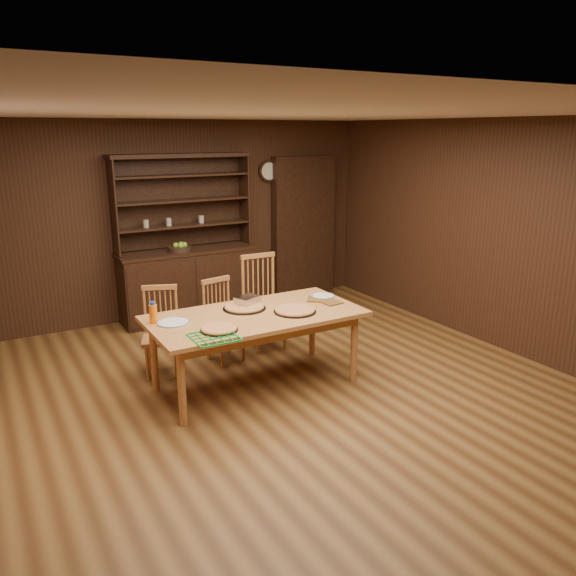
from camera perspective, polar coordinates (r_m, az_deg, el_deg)
floor at (r=5.48m, az=0.34°, el=-10.89°), size 6.00×6.00×0.00m
room_shell at (r=4.98m, az=0.37°, el=5.56°), size 6.00×6.00×6.00m
china_hutch at (r=7.64m, az=-10.15°, el=1.36°), size 1.84×0.52×2.17m
doorway at (r=8.49m, az=1.54°, el=6.16°), size 1.00×0.18×2.10m
wall_clock at (r=8.16m, az=-1.99°, el=11.79°), size 0.30×0.05×0.30m
dining_table at (r=5.45m, az=-3.33°, el=-3.36°), size 2.05×1.03×0.75m
chair_left at (r=5.97m, az=-12.76°, el=-3.96°), size 0.48×0.47×0.92m
chair_center at (r=6.19m, az=-6.79°, el=-3.00°), size 0.44×0.42×0.91m
chair_right at (r=6.51m, az=-2.66°, el=-1.06°), size 0.46×0.44×1.09m
pizza_left at (r=5.00m, az=-7.02°, el=-4.14°), size 0.34×0.34×0.04m
pizza_right at (r=5.46m, az=0.70°, el=-2.29°), size 0.41×0.41×0.04m
pizza_center at (r=5.58m, az=-4.46°, el=-1.95°), size 0.43×0.43×0.04m
cooling_rack at (r=4.85m, az=-7.52°, el=-4.93°), size 0.48×0.48×0.02m
plate_left at (r=5.26m, az=-11.59°, el=-3.45°), size 0.29×0.29×0.02m
plate_right at (r=5.98m, az=3.58°, el=-0.81°), size 0.24×0.24×0.02m
foil_dish at (r=5.68m, az=-4.14°, el=-1.32°), size 0.28×0.24×0.09m
juice_bottle at (r=5.28m, az=-13.54°, el=-2.51°), size 0.07×0.07×0.20m
pot_holder_a at (r=5.77m, az=4.42°, el=-1.46°), size 0.20×0.20×0.01m
pot_holder_b at (r=5.86m, az=2.95°, el=-1.16°), size 0.27×0.27×0.01m
fruit_bowl at (r=7.46m, az=-10.93°, el=4.03°), size 0.30×0.30×0.12m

